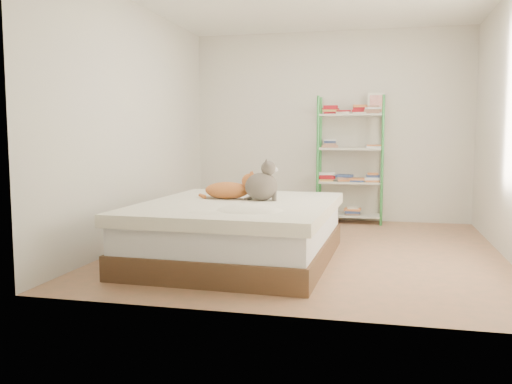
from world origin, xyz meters
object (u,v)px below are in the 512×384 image
(grey_cat, at_px, (262,180))
(cardboard_box, at_px, (303,220))
(white_bin, at_px, (268,210))
(bed, at_px, (239,231))
(shelf_unit, at_px, (351,157))
(orange_cat, at_px, (227,188))

(grey_cat, relative_size, cardboard_box, 0.76)
(grey_cat, distance_m, white_bin, 2.15)
(cardboard_box, distance_m, white_bin, 0.94)
(grey_cat, height_order, white_bin, grey_cat)
(bed, height_order, white_bin, bed)
(shelf_unit, bearing_deg, white_bin, -166.68)
(grey_cat, xyz_separation_m, shelf_unit, (0.72, 2.30, 0.14))
(cardboard_box, relative_size, white_bin, 1.43)
(orange_cat, height_order, grey_cat, grey_cat)
(cardboard_box, height_order, white_bin, cardboard_box)
(white_bin, bearing_deg, grey_cat, -79.92)
(orange_cat, height_order, shelf_unit, shelf_unit)
(bed, height_order, shelf_unit, shelf_unit)
(orange_cat, height_order, cardboard_box, orange_cat)
(grey_cat, relative_size, shelf_unit, 0.22)
(shelf_unit, xyz_separation_m, white_bin, (-1.08, -0.26, -0.72))
(orange_cat, bearing_deg, white_bin, 84.57)
(white_bin, bearing_deg, bed, -85.38)
(grey_cat, bearing_deg, white_bin, -3.21)
(white_bin, bearing_deg, shelf_unit, 13.32)
(shelf_unit, bearing_deg, orange_cat, -115.67)
(shelf_unit, height_order, white_bin, shelf_unit)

